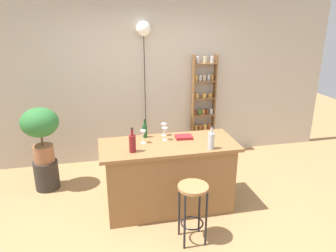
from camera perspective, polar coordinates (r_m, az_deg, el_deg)
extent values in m
plane|color=#A37A4C|center=(4.12, 1.01, -16.11)|extent=(12.00, 12.00, 0.00)
cube|color=#BCB2A3|center=(5.37, -3.78, 8.64)|extent=(6.40, 0.10, 2.80)
cube|color=olive|center=(4.15, 0.07, -9.00)|extent=(1.54, 0.67, 0.84)
cube|color=olive|center=(3.96, 0.07, -3.36)|extent=(1.68, 0.72, 0.04)
cylinder|color=black|center=(3.52, 2.96, -16.67)|extent=(0.02, 0.02, 0.65)
cylinder|color=black|center=(3.58, 6.74, -16.10)|extent=(0.02, 0.02, 0.65)
cylinder|color=black|center=(3.70, 1.98, -14.60)|extent=(0.02, 0.02, 0.65)
cylinder|color=black|center=(3.76, 5.56, -14.11)|extent=(0.02, 0.02, 0.65)
torus|color=black|center=(3.70, 4.27, -16.69)|extent=(0.25, 0.25, 0.02)
cylinder|color=#9E7042|center=(3.46, 4.45, -10.70)|extent=(0.33, 0.33, 0.03)
cube|color=brown|center=(5.52, 4.38, 3.34)|extent=(0.02, 0.14, 1.75)
cube|color=brown|center=(5.64, 8.08, 3.54)|extent=(0.02, 0.14, 1.75)
cube|color=brown|center=(5.82, 5.99, -3.50)|extent=(0.36, 0.14, 0.02)
cylinder|color=#994C23|center=(5.75, 4.80, -3.14)|extent=(0.07, 0.07, 0.09)
cylinder|color=#4C7033|center=(5.79, 6.06, -3.03)|extent=(0.07, 0.07, 0.09)
cylinder|color=beige|center=(5.84, 7.18, -2.87)|extent=(0.07, 0.07, 0.09)
cube|color=brown|center=(5.71, 6.09, -0.79)|extent=(0.36, 0.14, 0.02)
cylinder|color=#AD7A38|center=(5.65, 4.91, -0.34)|extent=(0.06, 0.06, 0.10)
cylinder|color=#994C23|center=(5.68, 5.73, -0.27)|extent=(0.06, 0.06, 0.10)
cylinder|color=gold|center=(5.70, 6.53, -0.21)|extent=(0.06, 0.06, 0.10)
cylinder|color=#994C23|center=(5.73, 7.33, -0.12)|extent=(0.06, 0.06, 0.10)
cube|color=brown|center=(5.62, 6.20, 2.01)|extent=(0.36, 0.14, 0.02)
cylinder|color=brown|center=(5.55, 4.77, 2.41)|extent=(0.06, 0.06, 0.09)
cylinder|color=#4C7033|center=(5.58, 5.60, 2.45)|extent=(0.06, 0.06, 0.09)
cylinder|color=#AD7A38|center=(5.60, 6.21, 2.50)|extent=(0.06, 0.06, 0.09)
cylinder|color=brown|center=(5.62, 6.85, 2.55)|extent=(0.06, 0.06, 0.09)
cylinder|color=silver|center=(5.64, 7.64, 2.58)|extent=(0.06, 0.06, 0.09)
cube|color=brown|center=(5.54, 6.31, 4.90)|extent=(0.36, 0.14, 0.02)
cylinder|color=gold|center=(5.49, 5.09, 5.33)|extent=(0.07, 0.07, 0.08)
cylinder|color=gold|center=(5.52, 6.40, 5.35)|extent=(0.07, 0.07, 0.08)
cylinder|color=#AD7A38|center=(5.56, 7.47, 5.41)|extent=(0.07, 0.07, 0.08)
cube|color=brown|center=(5.47, 6.42, 7.86)|extent=(0.36, 0.14, 0.02)
cylinder|color=gold|center=(5.41, 4.98, 8.42)|extent=(0.05, 0.05, 0.10)
cylinder|color=silver|center=(5.44, 5.71, 8.45)|extent=(0.05, 0.05, 0.10)
cylinder|color=beige|center=(5.46, 6.44, 8.46)|extent=(0.05, 0.05, 0.10)
cylinder|color=silver|center=(5.49, 7.19, 8.50)|extent=(0.05, 0.05, 0.10)
cylinder|color=#AD7A38|center=(5.51, 7.81, 8.49)|extent=(0.05, 0.05, 0.10)
cube|color=brown|center=(5.43, 6.53, 10.88)|extent=(0.36, 0.14, 0.02)
cylinder|color=silver|center=(5.38, 5.24, 11.54)|extent=(0.06, 0.06, 0.11)
cylinder|color=beige|center=(5.42, 6.55, 11.55)|extent=(0.06, 0.06, 0.11)
cylinder|color=silver|center=(5.45, 7.79, 11.55)|extent=(0.06, 0.06, 0.11)
cylinder|color=#2D2823|center=(4.97, -20.59, -8.04)|extent=(0.34, 0.34, 0.42)
cylinder|color=#935B3D|center=(4.84, -21.05, -4.55)|extent=(0.28, 0.28, 0.24)
cylinder|color=brown|center=(4.76, -21.34, -2.33)|extent=(0.03, 0.03, 0.16)
ellipsoid|color=#2D7033|center=(4.68, -21.71, 0.60)|extent=(0.50, 0.45, 0.40)
cylinder|color=maroon|center=(3.70, -6.28, -3.11)|extent=(0.08, 0.08, 0.20)
cylinder|color=maroon|center=(3.65, -6.36, -1.09)|extent=(0.03, 0.03, 0.08)
cylinder|color=black|center=(3.64, -6.38, -0.42)|extent=(0.03, 0.03, 0.01)
cylinder|color=#B2B2B7|center=(3.80, 7.61, -2.64)|extent=(0.08, 0.08, 0.20)
cylinder|color=#B2B2B7|center=(3.75, 7.70, -0.72)|extent=(0.03, 0.03, 0.08)
cylinder|color=black|center=(3.73, 7.73, -0.08)|extent=(0.03, 0.03, 0.01)
cylinder|color=#194C23|center=(4.13, -4.10, -0.92)|extent=(0.06, 0.06, 0.17)
cylinder|color=#194C23|center=(4.09, -4.14, 0.59)|extent=(0.02, 0.02, 0.06)
cylinder|color=black|center=(4.08, -4.15, 1.10)|extent=(0.03, 0.03, 0.01)
cylinder|color=silver|center=(4.20, -0.78, -1.65)|extent=(0.06, 0.06, 0.00)
cylinder|color=silver|center=(4.19, -0.78, -1.15)|extent=(0.01, 0.01, 0.07)
cone|color=silver|center=(4.16, -0.79, -0.12)|extent=(0.07, 0.07, 0.08)
cylinder|color=silver|center=(4.06, -0.59, -2.46)|extent=(0.06, 0.06, 0.00)
cylinder|color=silver|center=(4.04, -0.59, -1.94)|extent=(0.01, 0.01, 0.07)
cone|color=silver|center=(4.01, -0.59, -0.87)|extent=(0.07, 0.07, 0.08)
cylinder|color=silver|center=(3.98, -4.40, -2.97)|extent=(0.06, 0.06, 0.00)
cylinder|color=silver|center=(3.96, -4.41, -2.44)|extent=(0.01, 0.01, 0.07)
cone|color=silver|center=(3.93, -4.44, -1.35)|extent=(0.07, 0.07, 0.08)
cube|color=maroon|center=(4.11, 2.80, -1.95)|extent=(0.22, 0.16, 0.03)
cylinder|color=black|center=(5.32, -4.04, 5.02)|extent=(0.01, 0.01, 2.16)
sphere|color=white|center=(5.17, -4.33, 16.72)|extent=(0.23, 0.23, 0.23)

